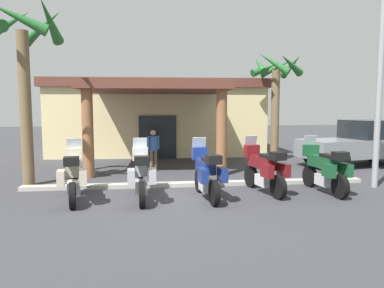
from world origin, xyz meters
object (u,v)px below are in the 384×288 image
Objects in this scene: motorcycle_maroon at (264,169)px; palm_tree_near_portico at (276,82)px; motel_building at (158,116)px; motorcycle_blue at (207,173)px; pedestrian at (153,147)px; motorcycle_green at (325,169)px; pickup_truck_gray at (361,144)px; motorcycle_cream at (73,175)px; motorcycle_silver at (141,174)px; roadside_sign at (382,33)px; palm_tree_roadside at (24,54)px.

palm_tree_near_portico reaches higher than motorcycle_maroon.
motel_building reaches higher than motorcycle_blue.
pedestrian is 6.51m from palm_tree_near_portico.
motorcycle_green is 0.40× the size of pickup_truck_gray.
motorcycle_cream is 7.05m from motorcycle_green.
palm_tree_near_portico reaches higher than motorcycle_cream.
motorcycle_silver is 0.44× the size of palm_tree_near_portico.
pickup_truck_gray is at bearing -31.48° from motel_building.
pedestrian reaches higher than motorcycle_green.
motorcycle_silver is 1.76m from motorcycle_blue.
pedestrian is (-1.39, 4.51, 0.23)m from motorcycle_blue.
motorcycle_cream is 0.40× the size of pickup_truck_gray.
motel_building is 5.22× the size of motorcycle_blue.
motorcycle_silver is at bearing -101.40° from motorcycle_cream.
roadside_sign is at bearing -129.56° from pickup_truck_gray.
motorcycle_green is 0.32× the size of roadside_sign.
motorcycle_cream is 0.38× the size of palm_tree_roadside.
roadside_sign is (8.97, 0.67, 3.99)m from motorcycle_cream.
pickup_truck_gray reaches higher than motorcycle_cream.
pickup_truck_gray is at bearing 11.35° from palm_tree_roadside.
palm_tree_roadside reaches higher than motorcycle_silver.
palm_tree_near_portico reaches higher than pedestrian.
motorcycle_blue is 0.40× the size of pickup_truck_gray.
motorcycle_silver and motorcycle_blue have the same top height.
motorcycle_silver is at bearing 82.57° from motorcycle_blue.
motorcycle_silver is at bearing 84.63° from motorcycle_maroon.
motorcycle_blue is 3.54m from motorcycle_green.
motel_building is at bearing 123.76° from roadside_sign.
palm_tree_near_portico is at bearing -34.00° from motorcycle_maroon.
motorcycle_silver is 4.49m from pedestrian.
pickup_truck_gray reaches higher than motorcycle_maroon.
motorcycle_maroon is 1.36× the size of pedestrian.
palm_tree_roadside reaches higher than motorcycle_green.
motorcycle_maroon is at bearing -14.45° from palm_tree_roadside.
roadside_sign reaches higher than palm_tree_near_portico.
motorcycle_maroon is at bearing 10.18° from pedestrian.
motel_building reaches higher than motorcycle_silver.
motorcycle_blue is 4.73m from pedestrian.
motorcycle_green is at bearing -96.30° from palm_tree_near_portico.
motel_building reaches higher than pickup_truck_gray.
roadside_sign is (7.20, 0.75, 3.99)m from motorcycle_silver.
motorcycle_green is (7.05, 0.16, 0.00)m from motorcycle_cream.
roadside_sign reaches higher than motorcycle_maroon.
motorcycle_maroon is at bearing -155.28° from pickup_truck_gray.
pedestrian is 5.55m from palm_tree_roadside.
motorcycle_silver is 3.55m from motorcycle_maroon.
roadside_sign is (-2.04, -4.06, 3.75)m from pickup_truck_gray.
motorcycle_maroon is 1.77m from motorcycle_green.
motorcycle_silver is at bearing -165.43° from pickup_truck_gray.
palm_tree_near_portico is at bearing 141.17° from pickup_truck_gray.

